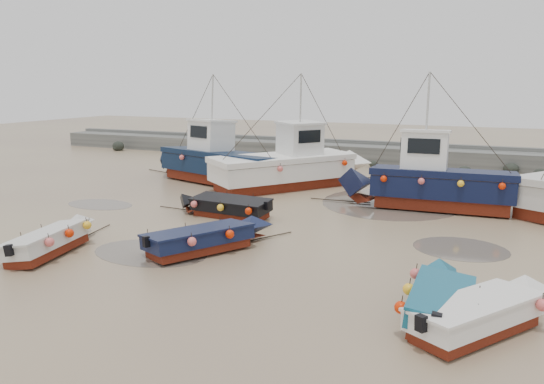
{
  "coord_description": "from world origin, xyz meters",
  "views": [
    {
      "loc": [
        7.63,
        -16.46,
        5.72
      ],
      "look_at": [
        -1.04,
        2.71,
        1.4
      ],
      "focal_mm": 35.0,
      "sensor_mm": 36.0,
      "label": 1
    }
  ],
  "objects_px": {
    "dinghy_0": "(55,237)",
    "dinghy_1": "(208,235)",
    "cabin_boat_2": "(428,180)",
    "dinghy_4": "(224,204)",
    "dinghy_3": "(487,309)",
    "cabin_boat_0": "(215,160)",
    "cabin_boat_1": "(292,164)",
    "person": "(258,195)",
    "dinghy_2": "(440,295)"
  },
  "relations": [
    {
      "from": "dinghy_0",
      "to": "dinghy_1",
      "type": "bearing_deg",
      "value": 15.19
    },
    {
      "from": "dinghy_1",
      "to": "cabin_boat_2",
      "type": "height_order",
      "value": "cabin_boat_2"
    },
    {
      "from": "dinghy_1",
      "to": "dinghy_4",
      "type": "height_order",
      "value": "same"
    },
    {
      "from": "dinghy_3",
      "to": "cabin_boat_2",
      "type": "height_order",
      "value": "cabin_boat_2"
    },
    {
      "from": "dinghy_3",
      "to": "cabin_boat_0",
      "type": "distance_m",
      "value": 20.96
    },
    {
      "from": "cabin_boat_2",
      "to": "dinghy_3",
      "type": "bearing_deg",
      "value": -169.35
    },
    {
      "from": "dinghy_1",
      "to": "cabin_boat_1",
      "type": "height_order",
      "value": "cabin_boat_1"
    },
    {
      "from": "dinghy_0",
      "to": "cabin_boat_0",
      "type": "height_order",
      "value": "cabin_boat_0"
    },
    {
      "from": "dinghy_1",
      "to": "person",
      "type": "height_order",
      "value": "dinghy_1"
    },
    {
      "from": "dinghy_2",
      "to": "dinghy_4",
      "type": "relative_size",
      "value": 0.91
    },
    {
      "from": "dinghy_1",
      "to": "cabin_boat_1",
      "type": "xyz_separation_m",
      "value": [
        -1.7,
        11.9,
        0.76
      ]
    },
    {
      "from": "cabin_boat_0",
      "to": "person",
      "type": "bearing_deg",
      "value": -102.47
    },
    {
      "from": "dinghy_0",
      "to": "cabin_boat_1",
      "type": "xyz_separation_m",
      "value": [
        3.02,
        14.21,
        0.75
      ]
    },
    {
      "from": "dinghy_1",
      "to": "person",
      "type": "bearing_deg",
      "value": 134.55
    },
    {
      "from": "person",
      "to": "dinghy_2",
      "type": "bearing_deg",
      "value": 101.52
    },
    {
      "from": "dinghy_0",
      "to": "cabin_boat_2",
      "type": "bearing_deg",
      "value": 37.31
    },
    {
      "from": "dinghy_4",
      "to": "dinghy_0",
      "type": "bearing_deg",
      "value": 161.27
    },
    {
      "from": "cabin_boat_0",
      "to": "person",
      "type": "relative_size",
      "value": 6.06
    },
    {
      "from": "dinghy_3",
      "to": "dinghy_4",
      "type": "bearing_deg",
      "value": -179.13
    },
    {
      "from": "person",
      "to": "dinghy_0",
      "type": "bearing_deg",
      "value": 47.95
    },
    {
      "from": "dinghy_4",
      "to": "cabin_boat_0",
      "type": "bearing_deg",
      "value": 36.57
    },
    {
      "from": "cabin_boat_0",
      "to": "cabin_boat_1",
      "type": "bearing_deg",
      "value": -67.31
    },
    {
      "from": "cabin_boat_1",
      "to": "dinghy_2",
      "type": "bearing_deg",
      "value": -19.63
    },
    {
      "from": "dinghy_4",
      "to": "cabin_boat_1",
      "type": "distance_m",
      "value": 7.4
    },
    {
      "from": "dinghy_1",
      "to": "cabin_boat_0",
      "type": "distance_m",
      "value": 13.15
    },
    {
      "from": "dinghy_3",
      "to": "cabin_boat_1",
      "type": "distance_m",
      "value": 18.09
    },
    {
      "from": "dinghy_4",
      "to": "dinghy_2",
      "type": "bearing_deg",
      "value": -120.58
    },
    {
      "from": "cabin_boat_1",
      "to": "dinghy_4",
      "type": "bearing_deg",
      "value": -55.99
    },
    {
      "from": "dinghy_3",
      "to": "dinghy_2",
      "type": "bearing_deg",
      "value": -166.04
    },
    {
      "from": "dinghy_2",
      "to": "person",
      "type": "relative_size",
      "value": 2.87
    },
    {
      "from": "dinghy_2",
      "to": "cabin_boat_1",
      "type": "distance_m",
      "value": 17.13
    },
    {
      "from": "cabin_boat_2",
      "to": "person",
      "type": "height_order",
      "value": "cabin_boat_2"
    },
    {
      "from": "dinghy_3",
      "to": "dinghy_4",
      "type": "distance_m",
      "value": 13.14
    },
    {
      "from": "dinghy_1",
      "to": "dinghy_3",
      "type": "xyz_separation_m",
      "value": [
        9.12,
        -2.59,
        0.0
      ]
    },
    {
      "from": "person",
      "to": "cabin_boat_0",
      "type": "bearing_deg",
      "value": -60.96
    },
    {
      "from": "cabin_boat_1",
      "to": "cabin_boat_2",
      "type": "distance_m",
      "value": 8.0
    },
    {
      "from": "dinghy_2",
      "to": "person",
      "type": "distance_m",
      "value": 15.54
    },
    {
      "from": "dinghy_2",
      "to": "dinghy_0",
      "type": "bearing_deg",
      "value": 178.92
    },
    {
      "from": "person",
      "to": "cabin_boat_2",
      "type": "bearing_deg",
      "value": 151.79
    },
    {
      "from": "dinghy_0",
      "to": "dinghy_3",
      "type": "xyz_separation_m",
      "value": [
        13.84,
        -0.28,
        -0.0
      ]
    },
    {
      "from": "cabin_boat_1",
      "to": "person",
      "type": "xyz_separation_m",
      "value": [
        -0.82,
        -2.68,
        -1.3
      ]
    },
    {
      "from": "cabin_boat_0",
      "to": "dinghy_1",
      "type": "bearing_deg",
      "value": -133.41
    },
    {
      "from": "cabin_boat_1",
      "to": "person",
      "type": "height_order",
      "value": "cabin_boat_1"
    },
    {
      "from": "dinghy_4",
      "to": "cabin_boat_0",
      "type": "xyz_separation_m",
      "value": [
        -4.5,
        6.91,
        0.75
      ]
    },
    {
      "from": "dinghy_4",
      "to": "cabin_boat_2",
      "type": "xyz_separation_m",
      "value": [
        7.91,
        5.13,
        0.81
      ]
    },
    {
      "from": "cabin_boat_1",
      "to": "cabin_boat_0",
      "type": "bearing_deg",
      "value": -138.81
    },
    {
      "from": "cabin_boat_1",
      "to": "person",
      "type": "distance_m",
      "value": 3.09
    },
    {
      "from": "dinghy_2",
      "to": "person",
      "type": "bearing_deg",
      "value": 131.13
    },
    {
      "from": "dinghy_1",
      "to": "dinghy_3",
      "type": "distance_m",
      "value": 9.48
    },
    {
      "from": "dinghy_3",
      "to": "dinghy_0",
      "type": "bearing_deg",
      "value": -147.46
    }
  ]
}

